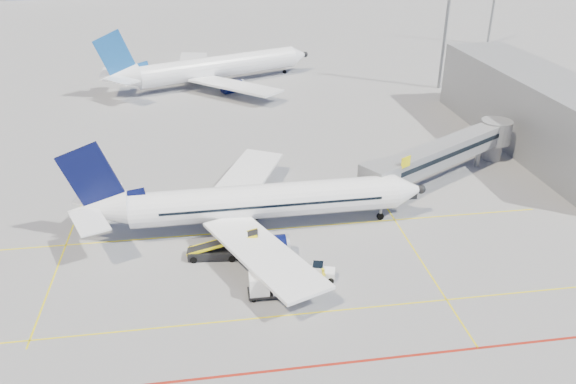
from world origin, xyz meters
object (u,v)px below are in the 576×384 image
at_px(belt_loader, 215,251).
at_px(ramp_worker, 323,277).
at_px(baggage_tug, 321,272).
at_px(main_aircraft, 251,203).
at_px(second_aircraft, 211,68).
at_px(cargo_dolly, 271,284).

relative_size(belt_loader, ramp_worker, 3.87).
bearing_deg(baggage_tug, ramp_worker, -73.31).
distance_m(main_aircraft, belt_loader, 6.59).
distance_m(baggage_tug, belt_loader, 10.52).
distance_m(belt_loader, ramp_worker, 11.01).
height_order(baggage_tug, ramp_worker, ramp_worker).
distance_m(second_aircraft, baggage_tug, 65.28).
bearing_deg(cargo_dolly, main_aircraft, 93.85).
distance_m(main_aircraft, ramp_worker, 12.00).
bearing_deg(ramp_worker, cargo_dolly, 121.15).
bearing_deg(ramp_worker, main_aircraft, 48.85).
distance_m(cargo_dolly, ramp_worker, 4.87).
height_order(baggage_tug, belt_loader, belt_loader).
relative_size(second_aircraft, cargo_dolly, 10.22).
bearing_deg(main_aircraft, second_aircraft, 91.89).
relative_size(second_aircraft, belt_loader, 5.87).
distance_m(second_aircraft, belt_loader, 59.91).
bearing_deg(second_aircraft, main_aircraft, -109.96).
distance_m(main_aircraft, baggage_tug, 11.21).
relative_size(main_aircraft, cargo_dolly, 9.25).
height_order(main_aircraft, baggage_tug, main_aircraft).
bearing_deg(cargo_dolly, second_aircraft, 93.67).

